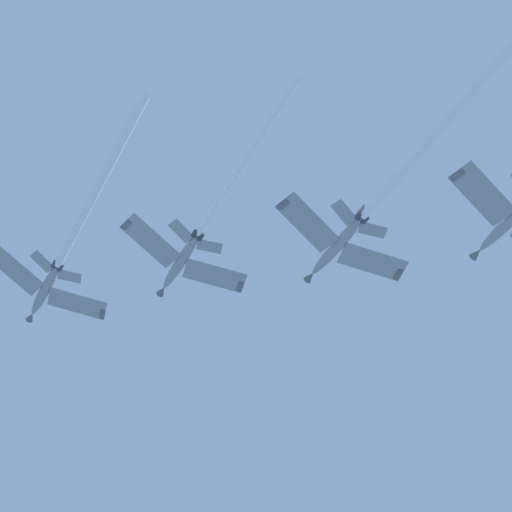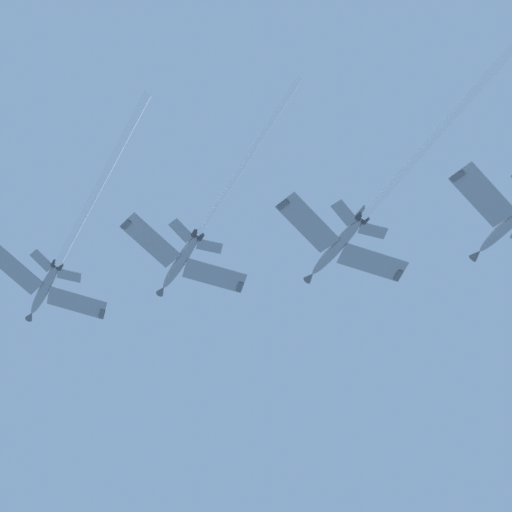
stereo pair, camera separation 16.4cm
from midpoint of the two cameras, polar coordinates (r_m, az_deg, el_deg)
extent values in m
ellipsoid|color=gray|center=(114.52, -16.44, -2.63)|extent=(10.23, 8.64, 5.03)
cone|color=#595E60|center=(119.39, -17.46, -4.64)|extent=(2.23, 2.12, 1.64)
ellipsoid|color=black|center=(116.44, -16.66, -3.09)|extent=(2.92, 2.62, 1.73)
cube|color=gray|center=(114.27, -18.64, -1.09)|extent=(9.27, 8.23, 1.31)
cube|color=gray|center=(113.74, -14.01, -3.72)|extent=(6.92, 9.63, 1.31)
cube|color=#595E60|center=(113.67, -12.13, -4.61)|extent=(1.88, 1.37, 0.67)
cube|color=gray|center=(111.15, -16.65, -0.43)|extent=(3.98, 3.45, 0.71)
cube|color=gray|center=(110.92, -14.61, -1.59)|extent=(2.92, 3.99, 0.71)
cube|color=#595E60|center=(112.16, -15.40, -0.66)|extent=(2.57, 2.11, 3.41)
cylinder|color=#38383D|center=(110.41, -15.72, -0.66)|extent=(1.44, 1.37, 1.07)
cylinder|color=#38383D|center=(110.36, -15.31, -0.89)|extent=(1.44, 1.37, 1.07)
cylinder|color=white|center=(99.85, -12.43, 5.34)|extent=(24.93, 20.27, 11.09)
ellipsoid|color=gray|center=(104.54, -5.99, -0.46)|extent=(10.30, 8.47, 5.20)
cone|color=#595E60|center=(108.92, -7.46, -2.76)|extent=(2.24, 2.11, 1.66)
ellipsoid|color=black|center=(106.34, -6.38, -1.01)|extent=(2.94, 2.59, 1.76)
cube|color=gray|center=(103.65, -8.38, 1.19)|extent=(9.21, 8.30, 1.36)
cube|color=#595E60|center=(103.50, -10.29, 2.42)|extent=(1.63, 1.80, 0.70)
cube|color=gray|center=(104.54, -3.28, -1.59)|extent=(6.79, 9.64, 1.36)
cube|color=#595E60|center=(105.08, -1.24, -2.51)|extent=(1.88, 1.34, 0.70)
cube|color=gray|center=(101.28, -5.94, 2.00)|extent=(3.96, 3.48, 0.74)
cube|color=gray|center=(101.67, -3.69, 0.76)|extent=(2.86, 3.98, 0.74)
cube|color=#595E60|center=(102.68, -4.68, 1.75)|extent=(2.63, 2.09, 3.43)
cylinder|color=#38383D|center=(100.85, -4.85, 1.78)|extent=(1.44, 1.37, 1.08)
cylinder|color=#38383D|center=(100.93, -4.41, 1.53)|extent=(1.44, 1.37, 1.08)
cylinder|color=white|center=(93.22, -0.92, 7.43)|extent=(21.17, 16.61, 9.67)
ellipsoid|color=gray|center=(97.23, 6.52, 0.80)|extent=(10.12, 8.65, 5.38)
cone|color=#595E60|center=(100.89, 4.39, -1.65)|extent=(2.24, 2.14, 1.67)
ellipsoid|color=black|center=(98.82, 5.87, 0.22)|extent=(2.91, 2.63, 1.80)
cube|color=gray|center=(95.45, 4.16, 2.67)|extent=(9.27, 8.16, 1.42)
cube|color=#595E60|center=(94.59, 2.19, 4.09)|extent=(1.60, 1.81, 0.73)
cube|color=gray|center=(98.29, 9.32, -0.48)|extent=(6.95, 9.61, 1.42)
cube|color=#595E60|center=(99.61, 11.33, -1.50)|extent=(1.87, 1.37, 0.73)
cube|color=gray|center=(94.12, 7.08, 3.46)|extent=(3.97, 3.42, 0.77)
cube|color=gray|center=(95.37, 9.33, 2.05)|extent=(2.93, 3.99, 0.77)
cube|color=#595E60|center=(95.98, 8.20, 3.13)|extent=(2.60, 2.17, 3.45)
cylinder|color=#38383D|center=(94.13, 8.27, 3.18)|extent=(1.45, 1.39, 1.09)
cylinder|color=#38383D|center=(94.38, 8.72, 2.90)|extent=(1.45, 1.39, 1.09)
cylinder|color=white|center=(88.27, 14.02, 9.27)|extent=(21.77, 17.98, 10.73)
ellipsoid|color=gray|center=(96.53, 19.75, 2.81)|extent=(10.27, 8.55, 5.14)
cone|color=#595E60|center=(99.05, 17.22, 0.19)|extent=(2.24, 2.12, 1.65)
ellipsoid|color=black|center=(97.78, 18.90, 2.17)|extent=(2.93, 2.60, 1.75)
cube|color=gray|center=(94.02, 17.64, 4.73)|extent=(9.24, 8.27, 1.35)
cube|color=#595E60|center=(92.52, 15.80, 6.21)|extent=(1.62, 1.81, 0.69)
camera|label=1|loc=(0.08, 90.05, 0.13)|focal=50.18mm
camera|label=2|loc=(0.08, -89.95, -0.13)|focal=50.18mm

